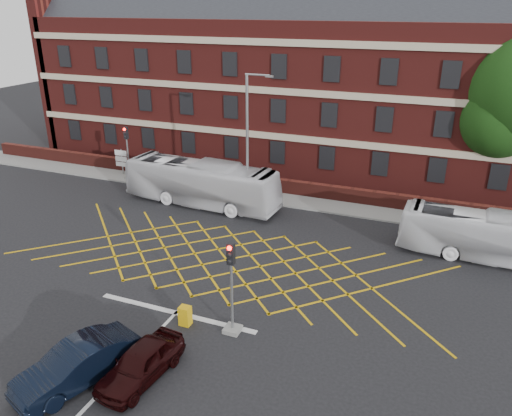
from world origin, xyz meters
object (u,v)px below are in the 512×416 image
at_px(bus_right, 491,237).
at_px(traffic_light_far, 128,158).
at_px(car_maroon, 141,363).
at_px(car_navy, 77,364).
at_px(utility_cabinet, 185,316).
at_px(street_lamp, 248,165).
at_px(traffic_light_near, 232,297).
at_px(direction_signs, 121,159).
at_px(bus_left, 201,183).

relative_size(bus_right, traffic_light_far, 2.27).
bearing_deg(bus_right, car_maroon, 142.18).
relative_size(bus_right, car_navy, 2.04).
bearing_deg(car_navy, utility_cabinet, 87.20).
distance_m(street_lamp, utility_cabinet, 13.78).
xyz_separation_m(traffic_light_far, utility_cabinet, (13.80, -15.55, -1.31)).
relative_size(bus_right, car_maroon, 2.45).
bearing_deg(street_lamp, utility_cabinet, -79.28).
relative_size(car_navy, traffic_light_near, 1.11).
height_order(street_lamp, direction_signs, street_lamp).
bearing_deg(traffic_light_far, bus_right, -8.49).
xyz_separation_m(car_navy, traffic_light_far, (-11.86, 20.19, 0.98)).
xyz_separation_m(street_lamp, utility_cabinet, (2.51, -13.27, -2.71)).
bearing_deg(direction_signs, traffic_light_near, -42.81).
xyz_separation_m(traffic_light_far, direction_signs, (-1.14, 0.59, -0.39)).
height_order(bus_right, car_maroon, bus_right).
distance_m(bus_left, car_maroon, 17.61).
height_order(car_maroon, utility_cabinet, car_maroon).
height_order(car_maroon, direction_signs, direction_signs).
xyz_separation_m(direction_signs, utility_cabinet, (14.94, -16.14, -0.93)).
height_order(bus_left, utility_cabinet, bus_left).
relative_size(bus_left, car_navy, 2.37).
xyz_separation_m(car_navy, utility_cabinet, (1.94, 4.64, -0.33)).
xyz_separation_m(bus_left, car_maroon, (6.06, -16.51, -0.90)).
bearing_deg(bus_right, traffic_light_near, 138.82).
xyz_separation_m(bus_right, direction_signs, (-27.49, 4.52, 0.02)).
bearing_deg(car_navy, traffic_light_near, 70.32).
xyz_separation_m(bus_right, utility_cabinet, (-12.55, -11.62, -0.90)).
height_order(bus_right, car_navy, bus_right).
xyz_separation_m(car_navy, traffic_light_near, (4.08, 4.95, 0.98)).
bearing_deg(direction_signs, car_maroon, -52.61).
bearing_deg(utility_cabinet, car_navy, -112.63).
height_order(bus_left, car_navy, bus_left).
relative_size(car_navy, street_lamp, 0.52).
height_order(car_navy, traffic_light_far, traffic_light_far).
xyz_separation_m(bus_left, utility_cabinet, (5.93, -12.93, -1.12)).
height_order(car_maroon, traffic_light_far, traffic_light_far).
distance_m(car_navy, traffic_light_far, 23.44).
distance_m(bus_right, street_lamp, 15.26).
bearing_deg(utility_cabinet, street_lamp, 100.72).
distance_m(bus_left, street_lamp, 3.78).
height_order(bus_left, traffic_light_far, traffic_light_far).
xyz_separation_m(bus_left, street_lamp, (3.41, 0.34, 1.59)).
distance_m(bus_right, direction_signs, 27.86).
height_order(traffic_light_near, direction_signs, traffic_light_near).
distance_m(bus_right, car_navy, 21.78).
bearing_deg(street_lamp, car_navy, -88.15).
xyz_separation_m(traffic_light_near, direction_signs, (-17.09, 15.83, -0.39)).
bearing_deg(bus_right, direction_signs, 82.09).
height_order(traffic_light_far, utility_cabinet, traffic_light_far).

